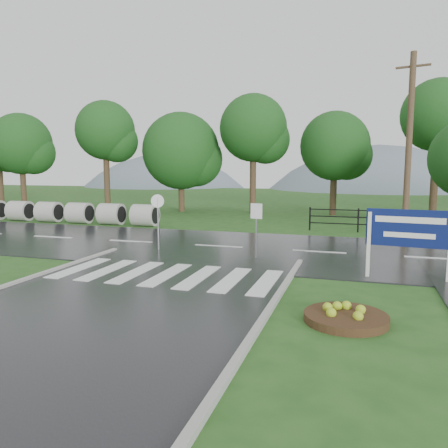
% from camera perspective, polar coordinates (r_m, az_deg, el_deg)
% --- Properties ---
extents(ground, '(120.00, 120.00, 0.00)m').
position_cam_1_polar(ground, '(9.07, -21.18, -13.82)').
color(ground, '#23501A').
rests_on(ground, ground).
extents(main_road, '(90.00, 8.00, 0.04)m').
position_cam_1_polar(main_road, '(17.71, -0.72, -3.05)').
color(main_road, black).
rests_on(main_road, ground).
extents(crosswalk, '(6.50, 2.80, 0.02)m').
position_cam_1_polar(crosswalk, '(13.14, -7.49, -6.53)').
color(crosswalk, silver).
rests_on(crosswalk, ground).
extents(fence_west, '(9.58, 0.08, 1.20)m').
position_cam_1_polar(fence_west, '(22.83, 23.10, 0.54)').
color(fence_west, black).
rests_on(fence_west, ground).
extents(hills, '(102.00, 48.00, 48.00)m').
position_cam_1_polar(hills, '(74.01, 15.32, -7.57)').
color(hills, slate).
rests_on(hills, ground).
extents(treeline, '(83.20, 5.20, 10.00)m').
position_cam_1_polar(treeline, '(31.05, 9.04, 1.35)').
color(treeline, '#144216').
rests_on(treeline, ground).
extents(culvert_pipes, '(13.90, 1.20, 1.20)m').
position_cam_1_polar(culvert_pipes, '(27.94, -21.85, 1.49)').
color(culvert_pipes, '#9E9B93').
rests_on(culvert_pipes, ground).
extents(estate_billboard, '(2.32, 0.34, 2.04)m').
position_cam_1_polar(estate_billboard, '(13.37, 23.02, -0.97)').
color(estate_billboard, silver).
rests_on(estate_billboard, ground).
extents(flower_bed, '(1.74, 1.74, 0.35)m').
position_cam_1_polar(flower_bed, '(9.64, 15.63, -11.50)').
color(flower_bed, '#332111').
rests_on(flower_bed, ground).
extents(reg_sign_small, '(0.43, 0.12, 1.97)m').
position_cam_1_polar(reg_sign_small, '(15.24, 4.25, 0.60)').
color(reg_sign_small, '#939399').
rests_on(reg_sign_small, ground).
extents(reg_sign_round, '(0.50, 0.13, 2.19)m').
position_cam_1_polar(reg_sign_round, '(16.95, -8.63, 1.15)').
color(reg_sign_round, '#939399').
rests_on(reg_sign_round, ground).
extents(utility_pole_east, '(1.47, 0.46, 8.41)m').
position_cam_1_polar(utility_pole_east, '(22.20, 23.00, 9.55)').
color(utility_pole_east, '#473523').
rests_on(utility_pole_east, ground).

